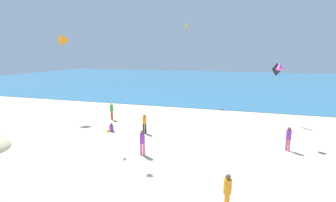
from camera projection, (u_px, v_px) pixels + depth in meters
ground_plane at (175, 132)px, 20.07m from camera, size 120.00×120.00×0.00m
ocean_water at (218, 81)px, 56.90m from camera, size 120.00×60.00×0.05m
person_0 at (288, 137)px, 16.11m from camera, size 0.46×0.46×1.64m
person_1 at (144, 122)px, 19.66m from camera, size 0.34×0.34×1.60m
person_2 at (227, 190)px, 9.87m from camera, size 0.43×0.43×1.66m
person_3 at (142, 141)px, 15.44m from camera, size 0.37×0.37×1.64m
person_4 at (112, 110)px, 23.69m from camera, size 0.46×0.46×1.67m
person_5 at (111, 128)px, 20.25m from camera, size 0.65×0.55×0.73m
kite_yellow at (187, 25)px, 30.61m from camera, size 0.65×0.71×1.56m
kite_black at (277, 70)px, 22.40m from camera, size 0.71×0.98×1.81m
kite_magenta at (280, 66)px, 17.48m from camera, size 0.66×0.77×1.16m
kite_orange at (63, 40)px, 23.79m from camera, size 0.93×0.70×1.70m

